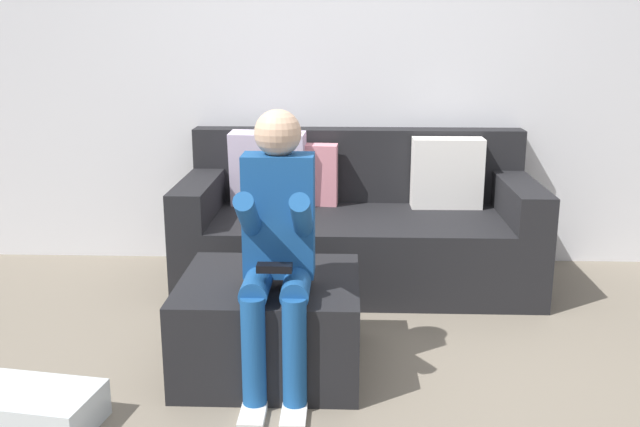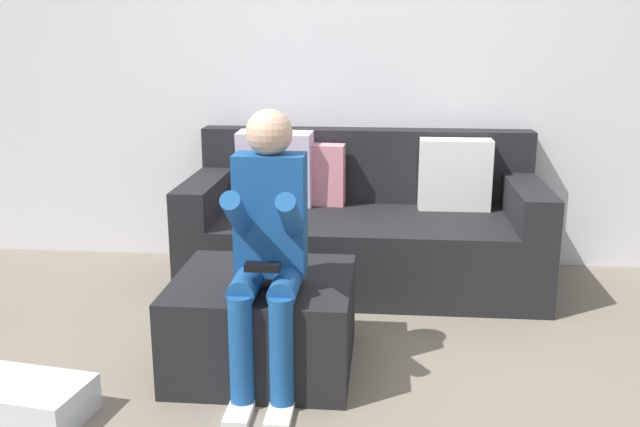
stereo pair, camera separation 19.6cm
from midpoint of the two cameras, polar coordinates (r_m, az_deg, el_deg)
The scene contains 6 objects.
ground_plane at distance 3.01m, azimuth 1.53°, elevation -15.06°, with size 7.48×7.48×0.00m, color slate.
wall_back at distance 4.59m, azimuth 3.32°, elevation 11.61°, with size 5.76×0.10×2.51m, color silver.
couch_sectional at distance 4.29m, azimuth 4.70°, elevation -1.20°, with size 2.06×0.94×0.89m.
ottoman at distance 3.24m, azimuth -2.77°, elevation -8.68°, with size 0.79×0.74×0.42m, color black.
person_seated at distance 2.91m, azimuth -2.29°, elevation -2.08°, with size 0.29×0.55×1.18m.
storage_bin at distance 3.08m, azimuth -20.89°, elevation -13.81°, with size 0.50×0.30×0.15m, color silver.
Camera 2 is at (0.26, -2.61, 1.49)m, focal length 40.05 mm.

